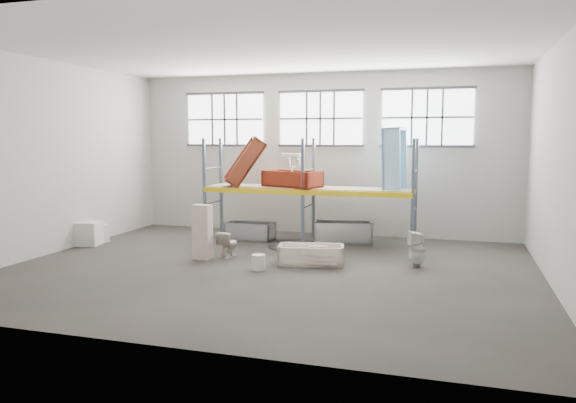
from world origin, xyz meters
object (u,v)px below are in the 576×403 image
at_px(steel_tub_right, 343,232).
at_px(blue_tub_upright, 395,160).
at_px(cistern_tall, 202,232).
at_px(bathtub_beige, 311,255).
at_px(steel_tub_left, 250,231).
at_px(toilet_white, 417,249).
at_px(bucket, 258,262).
at_px(rust_tub_flat, 292,179).
at_px(toilet_beige, 228,244).
at_px(carton_near, 86,233).

distance_m(steel_tub_right, blue_tub_upright, 2.53).
xyz_separation_m(cistern_tall, steel_tub_right, (2.93, 3.17, -0.38)).
xyz_separation_m(bathtub_beige, cistern_tall, (-2.74, -0.22, 0.45)).
xyz_separation_m(bathtub_beige, steel_tub_left, (-2.54, 2.57, 0.03)).
bearing_deg(steel_tub_left, steel_tub_right, 7.96).
height_order(toilet_white, bucket, toilet_white).
bearing_deg(blue_tub_upright, rust_tub_flat, -176.19).
distance_m(toilet_beige, steel_tub_left, 2.41).
distance_m(toilet_white, rust_tub_flat, 4.59).
bearing_deg(rust_tub_flat, steel_tub_left, -172.19).
relative_size(bathtub_beige, bucket, 4.35).
bearing_deg(carton_near, blue_tub_upright, 16.48).
bearing_deg(cistern_tall, bathtub_beige, 6.78).
relative_size(bathtub_beige, toilet_beige, 2.36).
xyz_separation_m(toilet_white, rust_tub_flat, (-3.73, 2.28, 1.39)).
height_order(cistern_tall, bucket, cistern_tall).
xyz_separation_m(cistern_tall, toilet_white, (5.19, 0.68, -0.26)).
bearing_deg(bucket, steel_tub_left, 113.73).
distance_m(bucket, carton_near, 5.84).
relative_size(toilet_beige, carton_near, 0.86).
xyz_separation_m(toilet_beige, blue_tub_upright, (3.84, 2.75, 2.06)).
bearing_deg(steel_tub_right, cistern_tall, -132.79).
bearing_deg(toilet_white, blue_tub_upright, 179.96).
xyz_separation_m(steel_tub_left, rust_tub_flat, (1.25, 0.17, 1.56)).
xyz_separation_m(steel_tub_right, carton_near, (-6.87, -2.47, 0.03)).
relative_size(bathtub_beige, blue_tub_upright, 0.87).
bearing_deg(carton_near, toilet_beige, -3.78).
height_order(toilet_beige, toilet_white, toilet_white).
distance_m(toilet_beige, rust_tub_flat, 3.10).
distance_m(bathtub_beige, rust_tub_flat, 3.42).
bearing_deg(cistern_tall, blue_tub_upright, 38.06).
bearing_deg(rust_tub_flat, toilet_beige, -110.16).
xyz_separation_m(blue_tub_upright, bucket, (-2.62, -3.84, -2.22)).
distance_m(cistern_tall, bucket, 1.93).
relative_size(steel_tub_right, bucket, 4.61).
height_order(toilet_beige, bucket, toilet_beige).
bearing_deg(rust_tub_flat, bucket, -85.63).
distance_m(rust_tub_flat, carton_near, 6.04).
xyz_separation_m(toilet_beige, steel_tub_right, (2.42, 2.77, -0.03)).
bearing_deg(blue_tub_upright, toilet_white, -71.37).
distance_m(cistern_tall, rust_tub_flat, 3.49).
bearing_deg(bathtub_beige, blue_tub_upright, 49.73).
bearing_deg(blue_tub_upright, bathtub_beige, -118.86).
relative_size(bathtub_beige, toilet_white, 1.83).
distance_m(toilet_white, bucket, 3.73).
bearing_deg(steel_tub_left, bathtub_beige, -45.32).
distance_m(toilet_beige, blue_tub_upright, 5.15).
relative_size(rust_tub_flat, carton_near, 2.20).
xyz_separation_m(toilet_beige, carton_near, (-4.46, 0.29, -0.00)).
relative_size(steel_tub_right, rust_tub_flat, 0.98).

